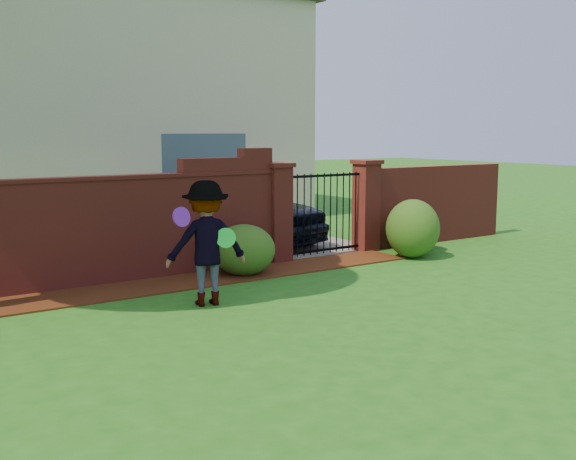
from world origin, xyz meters
TOP-DOWN VIEW (x-y plane):
  - ground at (0.00, 0.00)m, footprint 80.00×80.00m
  - mulch_bed at (-0.95, 3.34)m, footprint 11.10×1.08m
  - brick_wall at (-2.01, 4.00)m, footprint 8.70×0.31m
  - brick_wall_return at (6.60, 4.00)m, footprint 4.00×0.25m
  - pillar_left at (2.40, 4.00)m, footprint 0.50×0.50m
  - pillar_right at (4.60, 4.00)m, footprint 0.50×0.50m
  - iron_gate at (3.50, 4.00)m, footprint 1.78×0.03m
  - driveway at (3.50, 8.00)m, footprint 3.20×8.00m
  - house at (1.00, 12.00)m, footprint 12.40×6.40m
  - car at (3.05, 6.30)m, footprint 2.48×4.86m
  - shrub_left at (1.24, 3.30)m, footprint 1.08×1.08m
  - shrub_middle at (4.80, 2.85)m, footprint 1.05×1.05m
  - shrub_right at (5.35, 3.41)m, footprint 1.01×1.01m
  - man at (-0.23, 1.87)m, footprint 1.29×0.95m
  - frisbee_purple at (-0.69, 1.69)m, footprint 0.28×0.13m
  - frisbee_green at (-0.04, 1.66)m, footprint 0.28×0.18m

SIDE VIEW (x-z plane):
  - ground at x=0.00m, z-range -0.01..0.00m
  - driveway at x=3.50m, z-range 0.00..0.01m
  - mulch_bed at x=-0.95m, z-range 0.00..0.03m
  - shrub_left at x=1.24m, z-range 0.00..0.89m
  - shrub_right at x=5.35m, z-range 0.00..0.90m
  - shrub_middle at x=4.80m, z-range 0.00..1.15m
  - car at x=3.05m, z-range 0.00..1.59m
  - brick_wall_return at x=6.60m, z-range 0.00..1.70m
  - iron_gate at x=3.50m, z-range 0.05..1.65m
  - man at x=-0.23m, z-range 0.00..1.78m
  - brick_wall at x=-2.01m, z-range -0.15..2.01m
  - pillar_left at x=2.40m, z-range 0.02..1.90m
  - pillar_right at x=4.60m, z-range 0.02..1.90m
  - frisbee_green at x=-0.04m, z-range 0.84..1.12m
  - frisbee_purple at x=-0.69m, z-range 1.18..1.46m
  - house at x=1.00m, z-range 0.01..6.31m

